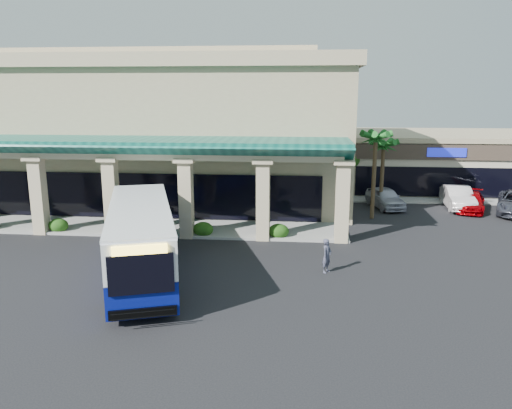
# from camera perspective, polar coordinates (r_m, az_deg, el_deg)

# --- Properties ---
(ground) EXTENTS (110.00, 110.00, 0.00)m
(ground) POSITION_cam_1_polar(r_m,az_deg,el_deg) (24.47, -3.75, -7.38)
(ground) COLOR black
(main_building) EXTENTS (30.80, 14.80, 11.35)m
(main_building) POSITION_cam_1_polar(r_m,az_deg,el_deg) (40.54, -11.53, 8.55)
(main_building) COLOR tan
(main_building) RESTS_ON ground
(arcade) EXTENTS (30.00, 6.20, 5.70)m
(arcade) POSITION_cam_1_polar(r_m,az_deg,el_deg) (32.23, -16.04, 2.27)
(arcade) COLOR #0D5248
(arcade) RESTS_ON ground
(strip_mall) EXTENTS (22.50, 12.50, 4.90)m
(strip_mall) POSITION_cam_1_polar(r_m,az_deg,el_deg) (49.16, 22.35, 4.75)
(strip_mall) COLOR beige
(strip_mall) RESTS_ON ground
(palm_0) EXTENTS (2.40, 2.40, 6.60)m
(palm_0) POSITION_cam_1_polar(r_m,az_deg,el_deg) (34.39, 13.36, 3.80)
(palm_0) COLOR #17591B
(palm_0) RESTS_ON ground
(palm_1) EXTENTS (2.40, 2.40, 5.80)m
(palm_1) POSITION_cam_1_polar(r_m,az_deg,el_deg) (37.53, 14.24, 3.85)
(palm_1) COLOR #17591B
(palm_1) RESTS_ON ground
(broadleaf_tree) EXTENTS (2.60, 2.60, 4.81)m
(broadleaf_tree) POSITION_cam_1_polar(r_m,az_deg,el_deg) (42.28, 10.53, 4.29)
(broadleaf_tree) COLOR #1D460F
(broadleaf_tree) RESTS_ON ground
(transit_bus) EXTENTS (6.35, 12.08, 3.30)m
(transit_bus) POSITION_cam_1_polar(r_m,az_deg,el_deg) (23.91, -13.02, -4.01)
(transit_bus) COLOR navy
(transit_bus) RESTS_ON ground
(pedestrian) EXTENTS (0.64, 0.72, 1.65)m
(pedestrian) POSITION_cam_1_polar(r_m,az_deg,el_deg) (24.00, 8.10, -5.80)
(pedestrian) COLOR #404255
(pedestrian) RESTS_ON ground
(car_silver) EXTENTS (2.81, 4.79, 1.53)m
(car_silver) POSITION_cam_1_polar(r_m,az_deg,el_deg) (38.33, 14.55, 0.76)
(car_silver) COLOR #B7B8C7
(car_silver) RESTS_ON ground
(car_white) EXTENTS (2.03, 5.07, 1.64)m
(car_white) POSITION_cam_1_polar(r_m,az_deg,el_deg) (39.79, 22.06, 0.74)
(car_white) COLOR white
(car_white) RESTS_ON ground
(car_red) EXTENTS (3.21, 4.94, 1.33)m
(car_red) POSITION_cam_1_polar(r_m,az_deg,el_deg) (39.40, 23.32, 0.30)
(car_red) COLOR #A00106
(car_red) RESTS_ON ground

